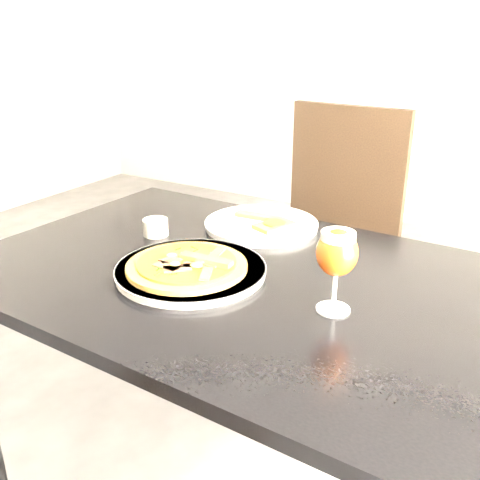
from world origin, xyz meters
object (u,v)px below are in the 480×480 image
Objects in this scene: chair_far at (327,237)px; beer_glass at (337,253)px; dining_table at (235,305)px; pizza at (187,265)px.

chair_far reaches higher than beer_glass.
dining_table is at bearing 166.40° from beer_glass.
chair_far is (-0.08, 0.77, -0.11)m from dining_table.
dining_table is at bearing 48.22° from pizza.
chair_far is at bearing 90.81° from pizza.
dining_table is 1.23× the size of chair_far.
beer_glass is at bearing -63.52° from chair_far.
beer_glass is (0.34, -0.84, 0.32)m from chair_far.
pizza reaches higher than dining_table.
dining_table is 7.52× the size of beer_glass.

